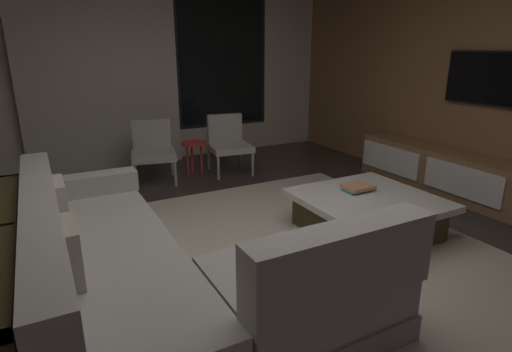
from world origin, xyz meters
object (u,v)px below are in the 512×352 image
(accent_chair_by_curtain, at_px, (153,148))
(book_stack_on_coffee_table, at_px, (358,188))
(side_stool, at_px, (194,148))
(coffee_table, at_px, (367,214))
(sectional_couch, at_px, (155,273))
(accent_chair_near_window, at_px, (228,141))
(mounted_tv, at_px, (489,78))
(media_console, at_px, (478,183))

(accent_chair_by_curtain, bearing_deg, book_stack_on_coffee_table, -60.18)
(book_stack_on_coffee_table, relative_size, side_stool, 0.63)
(coffee_table, height_order, side_stool, side_stool)
(sectional_couch, distance_m, accent_chair_near_window, 3.25)
(accent_chair_by_curtain, height_order, mounted_tv, mounted_tv)
(coffee_table, bearing_deg, media_console, -0.56)
(sectional_couch, bearing_deg, mounted_tv, 6.76)
(accent_chair_by_curtain, xyz_separation_m, mounted_tv, (3.09, -2.35, 0.92))
(coffee_table, bearing_deg, accent_chair_near_window, 96.81)
(coffee_table, bearing_deg, accent_chair_by_curtain, 117.54)
(accent_chair_by_curtain, bearing_deg, sectional_couch, -104.68)
(media_console, relative_size, mounted_tv, 3.14)
(sectional_couch, bearing_deg, coffee_table, 7.52)
(media_console, bearing_deg, accent_chair_near_window, 127.33)
(sectional_couch, xyz_separation_m, side_stool, (1.27, 2.76, 0.08))
(coffee_table, xyz_separation_m, side_stool, (-0.78, 2.49, 0.19))
(book_stack_on_coffee_table, xyz_separation_m, accent_chair_near_window, (-0.32, 2.28, 0.04))
(accent_chair_near_window, xyz_separation_m, media_console, (1.88, -2.47, -0.18))
(sectional_couch, bearing_deg, media_console, 4.01)
(side_stool, bearing_deg, accent_chair_by_curtain, 176.07)
(coffee_table, relative_size, side_stool, 2.52)
(sectional_couch, relative_size, coffee_table, 2.16)
(book_stack_on_coffee_table, xyz_separation_m, mounted_tv, (1.74, 0.01, 0.96))
(mounted_tv, bearing_deg, media_console, -132.47)
(accent_chair_near_window, height_order, accent_chair_by_curtain, same)
(coffee_table, relative_size, book_stack_on_coffee_table, 4.00)
(book_stack_on_coffee_table, xyz_separation_m, side_stool, (-0.81, 2.32, -0.02))
(side_stool, relative_size, mounted_tv, 0.47)
(coffee_table, relative_size, accent_chair_by_curtain, 1.49)
(book_stack_on_coffee_table, relative_size, mounted_tv, 0.29)
(book_stack_on_coffee_table, bearing_deg, sectional_couch, -167.89)
(accent_chair_near_window, bearing_deg, accent_chair_by_curtain, 175.68)
(accent_chair_by_curtain, distance_m, media_console, 3.87)
(sectional_couch, relative_size, accent_chair_by_curtain, 3.21)
(accent_chair_by_curtain, distance_m, mounted_tv, 3.99)
(coffee_table, height_order, media_console, media_console)
(book_stack_on_coffee_table, bearing_deg, media_console, -7.01)
(mounted_tv, bearing_deg, book_stack_on_coffee_table, -179.80)
(coffee_table, bearing_deg, book_stack_on_coffee_table, 80.39)
(coffee_table, height_order, accent_chair_near_window, accent_chair_near_window)
(side_stool, height_order, mounted_tv, mounted_tv)
(coffee_table, relative_size, media_console, 0.37)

